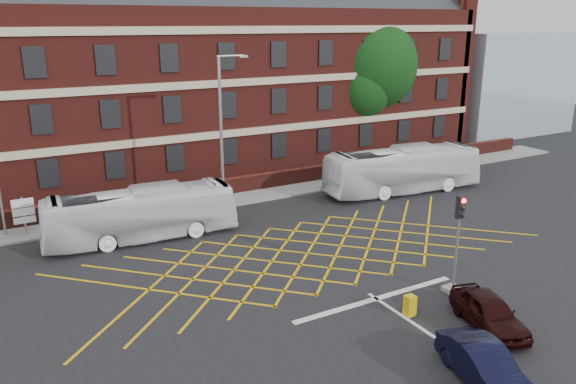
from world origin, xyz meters
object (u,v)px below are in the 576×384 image
direction_signs (24,212)px  car_maroon (489,312)px  bus_left (141,214)px  traffic_light_near (456,253)px  deciduous_tree (369,72)px  street_lamp (223,163)px  utility_cabinet (410,306)px  car_navy (485,366)px  bus_right (403,170)px  traffic_light_far (2,207)px

direction_signs → car_maroon: bearing=-52.9°
bus_left → traffic_light_near: bearing=-137.6°
traffic_light_near → bus_left: bearing=128.1°
bus_left → deciduous_tree: 25.24m
street_lamp → utility_cabinet: bearing=-83.7°
bus_left → car_navy: bearing=-157.0°
street_lamp → bus_right: bearing=-6.5°
traffic_light_far → utility_cabinet: bearing=-52.0°
bus_left → direction_signs: 6.30m
bus_right → direction_signs: bus_right is taller
bus_right → traffic_light_near: traffic_light_near is taller
car_navy → deciduous_tree: deciduous_tree is taller
car_maroon → traffic_light_near: bearing=86.7°
street_lamp → utility_cabinet: (1.59, -14.48, -2.81)m
bus_right → direction_signs: 23.24m
bus_right → traffic_light_far: (-23.95, 3.80, 0.23)m
traffic_light_near → traffic_light_far: bearing=134.9°
deciduous_tree → traffic_light_far: size_ratio=2.68×
car_navy → utility_cabinet: (0.90, 4.51, -0.23)m
car_navy → direction_signs: direction_signs is taller
car_maroon → car_navy: bearing=-123.7°
bus_left → direction_signs: bus_left is taller
direction_signs → bus_left: bearing=-32.3°
bus_left → deciduous_tree: (22.42, 10.13, 5.63)m
direction_signs → utility_cabinet: (12.20, -16.56, -0.96)m
car_navy → deciduous_tree: size_ratio=0.34×
bus_right → street_lamp: (-12.36, 1.41, 1.70)m
bus_left → car_navy: size_ratio=2.53×
car_maroon → traffic_light_near: (1.02, 2.79, 1.11)m
traffic_light_near → traffic_light_far: (-16.15, 16.23, 0.00)m
deciduous_tree → street_lamp: 19.65m
street_lamp → car_navy: bearing=-87.9°
deciduous_tree → direction_signs: bearing=-166.3°
bus_left → bus_right: bearing=-86.1°
direction_signs → utility_cabinet: bearing=-53.6°
bus_right → car_navy: 21.11m
deciduous_tree → utility_cabinet: size_ratio=13.73×
bus_right → direction_signs: bearing=88.2°
traffic_light_near → utility_cabinet: bearing=-168.1°
bus_left → traffic_light_far: (-6.31, 3.67, 0.38)m
deciduous_tree → traffic_light_far: bearing=-167.3°
bus_right → traffic_light_near: bearing=154.7°
car_maroon → street_lamp: street_lamp is taller
traffic_light_far → direction_signs: (0.98, -0.31, -0.39)m
car_maroon → direction_signs: (-14.15, 18.72, 0.73)m
traffic_light_near → direction_signs: (-15.17, 15.93, -0.39)m
traffic_light_far → traffic_light_near: bearing=-45.1°
street_lamp → deciduous_tree: bearing=27.3°
direction_signs → utility_cabinet: 20.59m
traffic_light_far → utility_cabinet: size_ratio=5.12×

